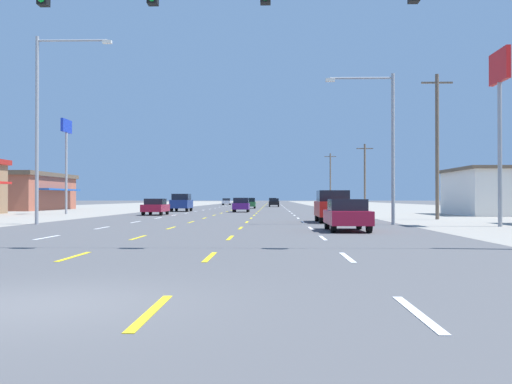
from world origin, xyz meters
TOP-DOWN VIEW (x-y plane):
  - ground_plane at (0.00, 66.00)m, footprint 572.00×572.00m
  - lot_apron_left at (-24.75, 66.00)m, footprint 28.00×440.00m
  - lot_apron_right at (24.75, 66.00)m, footprint 28.00×440.00m
  - lane_markings at (0.00, 104.50)m, footprint 10.64×227.60m
  - signal_span_wire at (-0.00, 9.25)m, footprint 26.86×0.53m
  - sedan_far_right_nearest at (6.77, 19.53)m, footprint 1.80×4.50m
  - suv_far_right_near at (7.09, 29.57)m, footprint 1.98×4.90m
  - sedan_far_left_mid at (-7.01, 45.16)m, footprint 1.80×4.50m
  - hatchback_center_turn_midfar at (-0.03, 56.98)m, footprint 1.72×3.90m
  - suv_far_left_far at (-6.88, 59.68)m, footprint 1.98×4.90m
  - hatchback_center_turn_farther at (0.03, 79.11)m, footprint 1.72×3.90m
  - sedan_inner_right_farthest at (3.59, 97.00)m, footprint 1.80×4.50m
  - sedan_far_left_distant_a at (-6.81, 125.72)m, footprint 1.80×4.50m
  - hatchback_inner_right_distant_b at (3.34, 127.35)m, footprint 1.72×3.90m
  - storefront_left_row_2 at (-28.88, 68.01)m, footprint 10.99×17.25m
  - storefront_right_row_1 at (23.79, 46.42)m, footprint 8.66×10.82m
  - pole_sign_left_row_1 at (-15.87, 47.72)m, footprint 0.24×2.49m
  - pole_sign_right_row_0 at (15.37, 23.99)m, footprint 0.24×2.54m
  - streetlight_left_row_0 at (-9.73, 26.00)m, footprint 4.40×0.26m
  - streetlight_right_row_0 at (9.73, 26.00)m, footprint 3.89×0.26m
  - utility_pole_right_row_0 at (14.96, 34.75)m, footprint 2.20×0.26m
  - utility_pole_right_row_1 at (15.60, 72.74)m, footprint 2.20×0.26m
  - utility_pole_right_row_2 at (14.26, 107.02)m, footprint 2.20×0.26m

SIDE VIEW (x-z plane):
  - ground_plane at x=0.00m, z-range 0.00..0.00m
  - lot_apron_left at x=-24.75m, z-range 0.00..0.01m
  - lot_apron_right at x=24.75m, z-range 0.00..0.01m
  - lane_markings at x=0.00m, z-range 0.00..0.01m
  - sedan_far_right_nearest at x=6.77m, z-range 0.03..1.49m
  - sedan_far_left_mid at x=-7.01m, z-range 0.03..1.49m
  - sedan_inner_right_farthest at x=3.59m, z-range 0.03..1.49m
  - sedan_far_left_distant_a at x=-6.81m, z-range 0.03..1.49m
  - hatchback_center_turn_midfar at x=-0.03m, z-range 0.01..1.55m
  - hatchback_center_turn_farther at x=0.03m, z-range 0.01..1.55m
  - hatchback_inner_right_distant_b at x=3.34m, z-range 0.01..1.55m
  - suv_far_right_near at x=7.09m, z-range 0.04..2.02m
  - suv_far_left_far at x=-6.88m, z-range 0.04..2.02m
  - storefront_right_row_1 at x=23.79m, z-range 0.02..4.20m
  - storefront_left_row_2 at x=-28.88m, z-range 0.02..4.71m
  - utility_pole_right_row_1 at x=15.60m, z-range 0.19..8.88m
  - streetlight_right_row_0 at x=9.73m, z-range 0.72..9.26m
  - utility_pole_right_row_2 at x=14.26m, z-range 0.20..10.16m
  - utility_pole_right_row_0 at x=14.96m, z-range 0.20..10.46m
  - signal_span_wire at x=0.00m, z-range 0.87..10.46m
  - streetlight_left_row_0 at x=-9.73m, z-range 0.82..11.62m
  - pole_sign_left_row_1 at x=-15.87m, z-range 2.32..11.16m
  - pole_sign_right_row_0 at x=15.37m, z-range 2.59..11.91m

